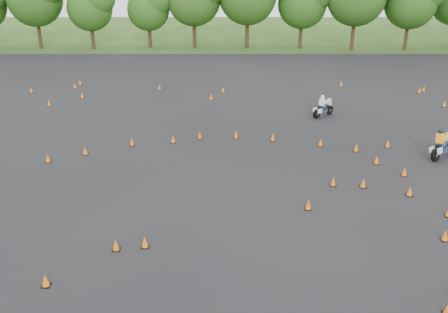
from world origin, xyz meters
name	(u,v)px	position (x,y,z in m)	size (l,w,h in m)	color
ground	(224,217)	(0.00, 0.00, 0.00)	(140.00, 140.00, 0.00)	#2D5119
asphalt_pad	(224,163)	(0.00, 6.00, 0.01)	(62.00, 62.00, 0.00)	black
treeline	(257,12)	(3.50, 35.34, 4.75)	(87.44, 32.27, 11.03)	#264E16
traffic_cones	(243,159)	(1.07, 5.96, 0.23)	(32.41, 32.60, 0.45)	orange
rider_yellow	(445,144)	(12.29, 6.66, 0.85)	(2.19, 0.67, 1.69)	#FFA616
rider_white	(324,106)	(6.96, 14.25, 0.78)	(2.01, 0.62, 1.55)	silver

